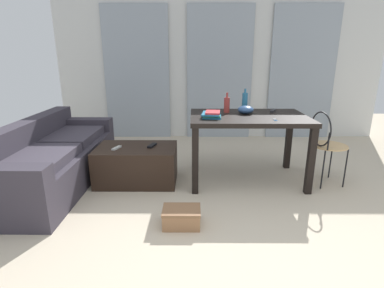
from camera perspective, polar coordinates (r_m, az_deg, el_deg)
name	(u,v)px	position (r m, az deg, el deg)	size (l,w,h in m)	color
ground_plane	(232,186)	(3.49, 7.71, -7.92)	(8.82, 8.82, 0.00)	beige
wall_back	(219,64)	(5.40, 5.23, 14.94)	(5.60, 0.10, 2.57)	silver
curtains	(219,74)	(5.33, 5.26, 13.20)	(3.98, 0.03, 2.25)	#99A3AD
couch	(52,159)	(3.78, -25.16, -2.69)	(0.81, 2.10, 0.73)	#38333D
coffee_table	(137,164)	(3.56, -10.47, -3.84)	(0.91, 0.59, 0.42)	black
craft_table	(248,124)	(3.49, 10.67, 3.75)	(1.32, 0.87, 0.78)	black
wire_chair	(325,140)	(3.66, 24.08, 0.76)	(0.39, 0.41, 0.85)	tan
bottle_near	(227,105)	(3.59, 6.66, 7.47)	(0.07, 0.07, 0.24)	#99332D
bottle_far	(245,101)	(3.78, 10.04, 8.05)	(0.07, 0.07, 0.26)	teal
bowl	(246,110)	(3.56, 10.20, 6.47)	(0.18, 0.18, 0.09)	#2D4C7A
book_stack	(212,115)	(3.29, 3.78, 5.64)	(0.23, 0.29, 0.07)	#1E668C
tv_remote_on_table	(273,111)	(3.76, 15.20, 6.16)	(0.04, 0.16, 0.03)	#232326
scissors	(275,120)	(3.27, 15.60, 4.46)	(0.04, 0.12, 0.00)	#9EA0A5
tv_remote_primary	(152,145)	(3.49, -7.65, -0.28)	(0.05, 0.16, 0.02)	black
tv_remote_secondary	(117,148)	(3.48, -14.21, -0.74)	(0.04, 0.15, 0.02)	#B7B7B2
shoebox	(182,217)	(2.69, -2.01, -13.75)	(0.33, 0.24, 0.16)	#996B47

